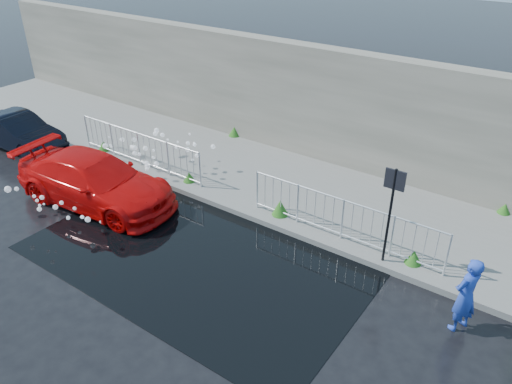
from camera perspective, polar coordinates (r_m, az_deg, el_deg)
ground at (r=11.79m, az=-11.44°, el=-8.53°), size 90.00×90.00×0.00m
pavement at (r=14.96m, az=2.22°, el=1.26°), size 30.00×4.00×0.15m
curb at (r=13.54m, az=-2.44°, el=-2.00°), size 30.00×0.25×0.16m
retaining_wall at (r=15.96m, az=6.77°, el=10.11°), size 30.00×0.60×3.50m
puddle at (r=12.05m, az=-6.36°, el=-7.07°), size 8.00×5.00×0.01m
sign_post at (r=11.06m, az=15.25°, el=-1.04°), size 0.45×0.06×2.50m
railing_left at (r=15.94m, az=-13.24°, el=4.97°), size 5.05×0.05×1.10m
railing_right at (r=12.13m, az=9.85°, el=-2.92°), size 5.05×0.05×1.10m
weeds at (r=14.45m, az=0.65°, el=1.33°), size 12.17×3.93×0.43m
water_spray at (r=15.12m, az=-14.33°, el=3.20°), size 3.44×5.40×0.99m
red_car at (r=14.35m, az=-17.91°, el=1.23°), size 4.96×2.45×1.39m
dark_car at (r=18.88m, az=-25.53°, el=6.25°), size 3.67×1.44×1.19m
person at (r=10.40m, az=22.85°, el=-10.80°), size 0.61×0.71×1.64m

